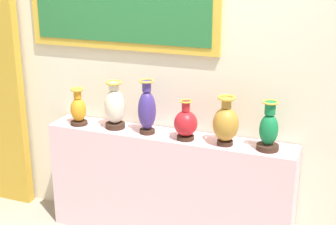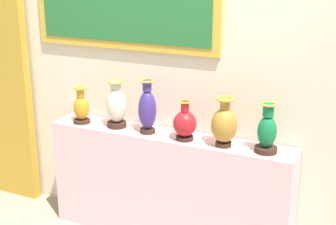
{
  "view_description": "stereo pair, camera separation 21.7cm",
  "coord_description": "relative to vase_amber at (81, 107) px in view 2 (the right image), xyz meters",
  "views": [
    {
      "loc": [
        1.25,
        -3.18,
        2.16
      ],
      "look_at": [
        0.0,
        0.0,
        1.05
      ],
      "focal_mm": 52.24,
      "sensor_mm": 36.0,
      "label": 1
    },
    {
      "loc": [
        1.45,
        -3.1,
        2.16
      ],
      "look_at": [
        0.0,
        0.0,
        1.05
      ],
      "focal_mm": 52.24,
      "sensor_mm": 36.0,
      "label": 2
    }
  ],
  "objects": [
    {
      "name": "vase_emerald",
      "position": [
        1.48,
        0.02,
        0.02
      ],
      "size": [
        0.15,
        0.15,
        0.35
      ],
      "color": "#382319",
      "rests_on": "display_shelf"
    },
    {
      "name": "vase_amber",
      "position": [
        0.0,
        0.0,
        0.0
      ],
      "size": [
        0.13,
        0.13,
        0.3
      ],
      "color": "#382319",
      "rests_on": "display_shelf"
    },
    {
      "name": "back_wall",
      "position": [
        0.72,
        0.25,
        0.51
      ],
      "size": [
        4.15,
        0.14,
        2.99
      ],
      "color": "beige",
      "rests_on": "ground_plane"
    },
    {
      "name": "vase_indigo",
      "position": [
        0.58,
        0.02,
        0.06
      ],
      "size": [
        0.14,
        0.14,
        0.41
      ],
      "color": "#382319",
      "rests_on": "display_shelf"
    },
    {
      "name": "vase_ivory",
      "position": [
        0.3,
        0.03,
        0.04
      ],
      "size": [
        0.16,
        0.16,
        0.37
      ],
      "color": "#382319",
      "rests_on": "display_shelf"
    },
    {
      "name": "vase_crimson",
      "position": [
        0.89,
        0.0,
        -0.01
      ],
      "size": [
        0.17,
        0.17,
        0.3
      ],
      "color": "#382319",
      "rests_on": "display_shelf"
    },
    {
      "name": "vase_ochre",
      "position": [
        1.19,
        0.0,
        0.03
      ],
      "size": [
        0.18,
        0.18,
        0.36
      ],
      "color": "#382319",
      "rests_on": "display_shelf"
    },
    {
      "name": "curtain_gold",
      "position": [
        -0.9,
        0.13,
        0.19
      ],
      "size": [
        0.53,
        0.08,
        2.39
      ],
      "primitive_type": "cube",
      "color": "gold",
      "rests_on": "ground_plane"
    },
    {
      "name": "display_shelf",
      "position": [
        0.74,
        0.04,
        -0.56
      ],
      "size": [
        1.92,
        0.29,
        0.87
      ],
      "primitive_type": "cube",
      "color": "beige",
      "rests_on": "ground_plane"
    }
  ]
}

